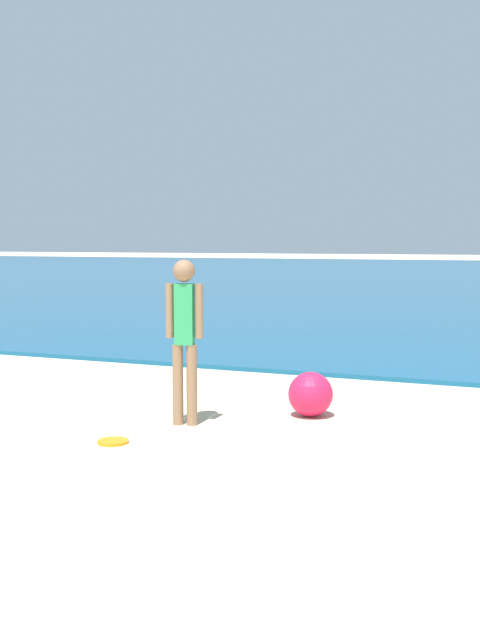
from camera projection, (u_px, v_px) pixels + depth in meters
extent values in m
cylinder|color=#936B4C|center=(192.00, 385.00, 7.21)|extent=(0.10, 0.10, 0.75)
cylinder|color=#936B4C|center=(178.00, 385.00, 7.24)|extent=(0.10, 0.10, 0.75)
cube|color=#2DA35B|center=(184.00, 314.00, 7.16)|extent=(0.19, 0.14, 0.56)
sphere|color=#936B4C|center=(184.00, 271.00, 7.12)|extent=(0.20, 0.20, 0.20)
cylinder|color=#936B4C|center=(199.00, 311.00, 7.13)|extent=(0.08, 0.08, 0.50)
cylinder|color=#936B4C|center=(170.00, 311.00, 7.18)|extent=(0.08, 0.08, 0.50)
cylinder|color=orange|center=(113.00, 442.00, 6.60)|extent=(0.27, 0.27, 0.03)
sphere|color=#E51E4C|center=(311.00, 394.00, 7.59)|extent=(0.44, 0.44, 0.44)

